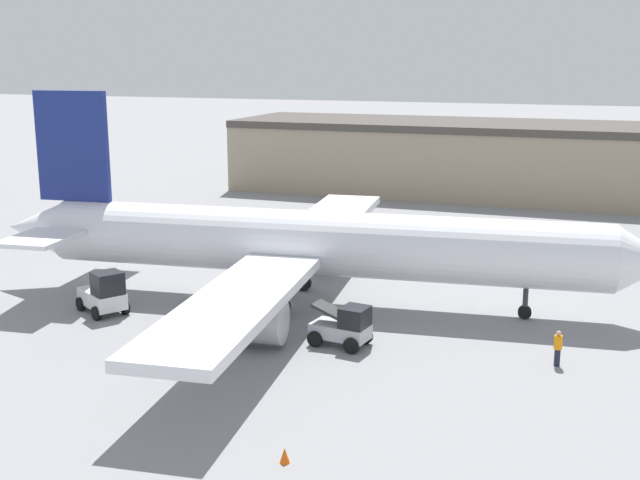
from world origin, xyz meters
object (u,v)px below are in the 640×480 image
belt_loader_truck (344,327)px  safety_cone_near (285,455)px  ground_crew_worker (558,347)px  baggage_tug (104,294)px  airplane (302,244)px

belt_loader_truck → safety_cone_near: (1.65, -11.40, -0.69)m
ground_crew_worker → baggage_tug: bearing=-106.4°
airplane → baggage_tug: 10.98m
ground_crew_worker → belt_loader_truck: size_ratio=0.56×
belt_loader_truck → safety_cone_near: belt_loader_truck is taller
ground_crew_worker → safety_cone_near: bearing=-51.0°
airplane → baggage_tug: bearing=-156.3°
baggage_tug → ground_crew_worker: bearing=32.8°
baggage_tug → safety_cone_near: baggage_tug is taller
ground_crew_worker → airplane: bearing=-126.9°
baggage_tug → safety_cone_near: 19.24m
ground_crew_worker → safety_cone_near: 14.67m
baggage_tug → belt_loader_truck: bearing=30.2°
safety_cone_near → ground_crew_worker: bearing=56.6°
ground_crew_worker → baggage_tug: (-23.31, -0.52, 0.21)m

